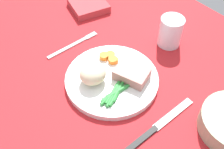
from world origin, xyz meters
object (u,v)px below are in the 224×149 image
object	(u,v)px
knife	(159,126)
napkin	(89,5)
dinner_plate	(112,79)
meat_portion	(132,74)
water_glass	(170,33)
fork	(73,45)

from	to	relation	value
knife	napkin	distance (cm)	47.72
dinner_plate	meat_portion	size ratio (longest dim) A/B	2.91
dinner_plate	water_glass	bearing A→B (deg)	91.83
fork	knife	bearing A→B (deg)	-0.21
dinner_plate	knife	size ratio (longest dim) A/B	1.14
dinner_plate	napkin	xyz separation A→B (cm)	(-28.91, 13.95, 0.38)
dinner_plate	fork	world-z (taller)	dinner_plate
water_glass	napkin	distance (cm)	29.36
dinner_plate	water_glass	size ratio (longest dim) A/B	2.74
knife	napkin	xyz separation A→B (cm)	(-45.54, 14.24, 0.98)
dinner_plate	knife	xyz separation A→B (cm)	(16.63, -0.29, -0.60)
knife	meat_portion	bearing A→B (deg)	165.25
fork	knife	xyz separation A→B (cm)	(34.01, -0.03, -0.00)
meat_portion	knife	world-z (taller)	meat_portion
water_glass	napkin	bearing A→B (deg)	-164.73
knife	napkin	size ratio (longest dim) A/B	1.85
meat_portion	knife	bearing A→B (deg)	-16.44
dinner_plate	meat_portion	xyz separation A→B (cm)	(3.16, 3.69, 2.17)
meat_portion	napkin	xyz separation A→B (cm)	(-32.07, 10.26, -1.78)
dinner_plate	knife	distance (cm)	16.64
knife	water_glass	size ratio (longest dim) A/B	2.40
meat_portion	knife	distance (cm)	14.31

